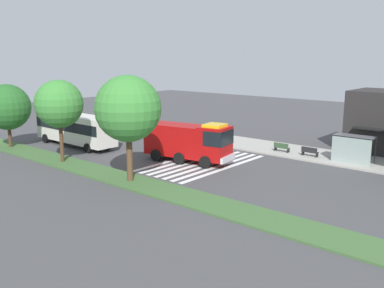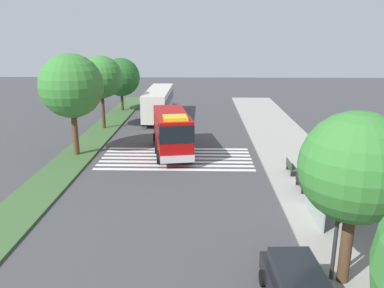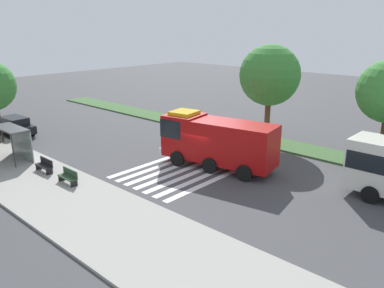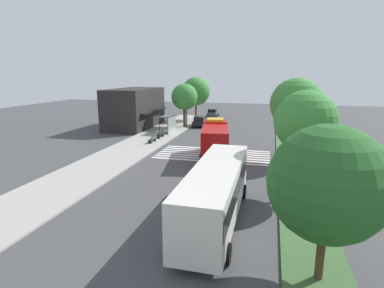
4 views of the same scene
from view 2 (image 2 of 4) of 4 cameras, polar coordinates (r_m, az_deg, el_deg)
ground_plane at (r=31.66m, az=-2.30°, el=-1.95°), size 120.00×120.00×0.00m
sidewalk at (r=32.47m, az=14.88°, el=-1.90°), size 60.00×5.79×0.14m
median_strip at (r=33.19m, az=-16.59°, el=-1.64°), size 60.00×3.00×0.14m
crosswalk at (r=31.36m, az=-2.33°, el=-2.11°), size 5.85×12.07×0.01m
fire_truck at (r=31.85m, az=-2.92°, el=1.92°), size 8.63×3.92×3.76m
transit_bus at (r=46.00m, az=-4.90°, el=6.25°), size 11.35×2.89×3.43m
bus_stop_shelter at (r=21.68m, az=18.56°, el=-6.06°), size 3.50×1.40×2.46m
bench_near_shelter at (r=25.71m, az=15.71°, el=-5.45°), size 1.60×0.50×0.90m
bench_west_of_shelter at (r=28.47m, az=14.27°, el=-3.26°), size 1.60×0.50×0.90m
street_lamp at (r=15.86m, az=20.93°, el=-6.72°), size 0.36×0.36×6.33m
sidewalk_tree_west at (r=15.54m, az=22.84°, el=-3.26°), size 4.19×4.19×6.90m
median_tree_far_west at (r=50.67m, az=-10.36°, el=9.60°), size 4.78×4.78×6.64m
median_tree_west at (r=41.09m, az=-13.17°, el=9.49°), size 4.29×4.29×7.43m
median_tree_center at (r=32.22m, az=-17.26°, el=8.10°), size 5.03×5.03×8.11m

